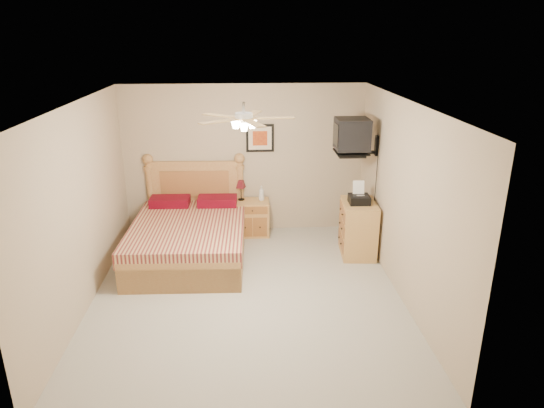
% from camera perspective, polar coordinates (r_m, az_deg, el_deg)
% --- Properties ---
extents(floor, '(4.50, 4.50, 0.00)m').
position_cam_1_polar(floor, '(6.54, -2.94, -10.50)').
color(floor, '#A19D91').
rests_on(floor, ground).
extents(ceiling, '(4.00, 4.50, 0.04)m').
position_cam_1_polar(ceiling, '(5.71, -3.38, 11.76)').
color(ceiling, white).
rests_on(ceiling, ground).
extents(wall_back, '(4.00, 0.04, 2.50)m').
position_cam_1_polar(wall_back, '(8.16, -3.31, 5.21)').
color(wall_back, tan).
rests_on(wall_back, ground).
extents(wall_front, '(4.00, 0.04, 2.50)m').
position_cam_1_polar(wall_front, '(3.97, -2.79, -11.19)').
color(wall_front, tan).
rests_on(wall_front, ground).
extents(wall_left, '(0.04, 4.50, 2.50)m').
position_cam_1_polar(wall_left, '(6.33, -21.57, -0.51)').
color(wall_left, tan).
rests_on(wall_left, ground).
extents(wall_right, '(0.04, 4.50, 2.50)m').
position_cam_1_polar(wall_right, '(6.34, 15.24, 0.25)').
color(wall_right, tan).
rests_on(wall_right, ground).
extents(bed, '(1.69, 2.19, 1.39)m').
position_cam_1_polar(bed, '(7.30, -9.93, -1.41)').
color(bed, '#AD6E3C').
rests_on(bed, ground).
extents(nightstand, '(0.56, 0.43, 0.60)m').
position_cam_1_polar(nightstand, '(8.22, -2.31, -1.62)').
color(nightstand, tan).
rests_on(nightstand, ground).
extents(table_lamp, '(0.25, 0.25, 0.34)m').
position_cam_1_polar(table_lamp, '(8.13, -3.66, 1.65)').
color(table_lamp, '#520F17').
rests_on(table_lamp, nightstand).
extents(lotion_bottle, '(0.13, 0.13, 0.25)m').
position_cam_1_polar(lotion_bottle, '(8.11, -1.24, 1.29)').
color(lotion_bottle, silver).
rests_on(lotion_bottle, nightstand).
extents(framed_picture, '(0.46, 0.04, 0.46)m').
position_cam_1_polar(framed_picture, '(8.06, -1.43, 7.76)').
color(framed_picture, black).
rests_on(framed_picture, wall_back).
extents(dresser, '(0.55, 0.75, 0.85)m').
position_cam_1_polar(dresser, '(7.57, 10.10, -2.85)').
color(dresser, '#B98744').
rests_on(dresser, ground).
extents(fax_machine, '(0.32, 0.33, 0.32)m').
position_cam_1_polar(fax_machine, '(7.34, 10.26, 1.28)').
color(fax_machine, black).
rests_on(fax_machine, dresser).
extents(magazine_lower, '(0.22, 0.29, 0.03)m').
position_cam_1_polar(magazine_lower, '(7.62, 9.88, 0.82)').
color(magazine_lower, beige).
rests_on(magazine_lower, dresser).
extents(magazine_upper, '(0.24, 0.28, 0.02)m').
position_cam_1_polar(magazine_upper, '(7.64, 9.78, 1.06)').
color(magazine_upper, gray).
rests_on(magazine_upper, magazine_lower).
extents(wall_tv, '(0.56, 0.46, 0.58)m').
position_cam_1_polar(wall_tv, '(7.37, 10.53, 7.80)').
color(wall_tv, black).
rests_on(wall_tv, wall_right).
extents(ceiling_fan, '(1.14, 1.14, 0.28)m').
position_cam_1_polar(ceiling_fan, '(5.53, -3.33, 10.04)').
color(ceiling_fan, silver).
rests_on(ceiling_fan, ceiling).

